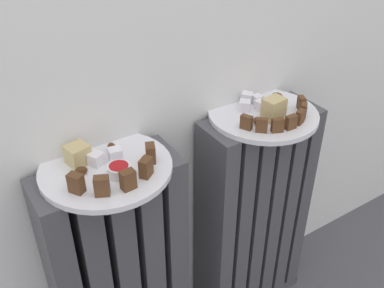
{
  "coord_description": "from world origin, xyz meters",
  "views": [
    {
      "loc": [
        -0.43,
        -0.39,
        1.14
      ],
      "look_at": [
        0.0,
        0.28,
        0.62
      ],
      "focal_mm": 41.32,
      "sensor_mm": 36.0,
      "label": 1
    }
  ],
  "objects_px": {
    "fork": "(271,107)",
    "plate_left": "(106,168)",
    "radiator_left": "(121,280)",
    "plate_right": "(263,114)",
    "radiator_right": "(253,217)",
    "jam_bowl_right": "(278,105)",
    "jam_bowl_left": "(119,170)"
  },
  "relations": [
    {
      "from": "radiator_left",
      "to": "radiator_right",
      "type": "height_order",
      "value": "same"
    },
    {
      "from": "plate_left",
      "to": "fork",
      "type": "distance_m",
      "value": 0.43
    },
    {
      "from": "radiator_right",
      "to": "fork",
      "type": "xyz_separation_m",
      "value": [
        0.03,
        0.01,
        0.33
      ]
    },
    {
      "from": "plate_left",
      "to": "jam_bowl_right",
      "type": "relative_size",
      "value": 5.68
    },
    {
      "from": "radiator_left",
      "to": "jam_bowl_left",
      "type": "distance_m",
      "value": 0.35
    },
    {
      "from": "plate_left",
      "to": "fork",
      "type": "relative_size",
      "value": 2.56
    },
    {
      "from": "radiator_right",
      "to": "plate_left",
      "type": "height_order",
      "value": "plate_left"
    },
    {
      "from": "radiator_right",
      "to": "jam_bowl_left",
      "type": "relative_size",
      "value": 14.17
    },
    {
      "from": "jam_bowl_right",
      "to": "fork",
      "type": "relative_size",
      "value": 0.45
    },
    {
      "from": "plate_right",
      "to": "fork",
      "type": "relative_size",
      "value": 2.56
    },
    {
      "from": "jam_bowl_right",
      "to": "radiator_right",
      "type": "bearing_deg",
      "value": 162.13
    },
    {
      "from": "plate_right",
      "to": "jam_bowl_right",
      "type": "xyz_separation_m",
      "value": [
        0.03,
        -0.01,
        0.02
      ]
    },
    {
      "from": "plate_right",
      "to": "jam_bowl_left",
      "type": "xyz_separation_m",
      "value": [
        -0.39,
        -0.04,
        0.02
      ]
    },
    {
      "from": "radiator_right",
      "to": "jam_bowl_left",
      "type": "distance_m",
      "value": 0.52
    },
    {
      "from": "plate_right",
      "to": "jam_bowl_right",
      "type": "distance_m",
      "value": 0.04
    },
    {
      "from": "radiator_left",
      "to": "plate_left",
      "type": "height_order",
      "value": "plate_left"
    },
    {
      "from": "radiator_left",
      "to": "plate_left",
      "type": "xyz_separation_m",
      "value": [
        0.0,
        0.0,
        0.32
      ]
    },
    {
      "from": "radiator_right",
      "to": "plate_right",
      "type": "bearing_deg",
      "value": -116.57
    },
    {
      "from": "radiator_right",
      "to": "radiator_left",
      "type": "bearing_deg",
      "value": -180.0
    },
    {
      "from": "plate_left",
      "to": "jam_bowl_right",
      "type": "xyz_separation_m",
      "value": [
        0.43,
        -0.01,
        0.02
      ]
    },
    {
      "from": "plate_right",
      "to": "radiator_right",
      "type": "bearing_deg",
      "value": 63.43
    },
    {
      "from": "radiator_left",
      "to": "jam_bowl_left",
      "type": "xyz_separation_m",
      "value": [
        0.01,
        -0.04,
        0.34
      ]
    },
    {
      "from": "radiator_left",
      "to": "radiator_right",
      "type": "bearing_deg",
      "value": 0.0
    },
    {
      "from": "radiator_right",
      "to": "jam_bowl_right",
      "type": "xyz_separation_m",
      "value": [
        0.03,
        -0.01,
        0.34
      ]
    },
    {
      "from": "radiator_left",
      "to": "fork",
      "type": "height_order",
      "value": "fork"
    },
    {
      "from": "fork",
      "to": "radiator_right",
      "type": "bearing_deg",
      "value": -167.87
    },
    {
      "from": "fork",
      "to": "plate_left",
      "type": "bearing_deg",
      "value": -179.11
    },
    {
      "from": "radiator_left",
      "to": "plate_left",
      "type": "bearing_deg",
      "value": 0.0
    },
    {
      "from": "radiator_left",
      "to": "plate_right",
      "type": "relative_size",
      "value": 2.42
    },
    {
      "from": "jam_bowl_left",
      "to": "plate_left",
      "type": "bearing_deg",
      "value": 103.02
    },
    {
      "from": "plate_left",
      "to": "jam_bowl_right",
      "type": "bearing_deg",
      "value": -1.42
    },
    {
      "from": "radiator_left",
      "to": "fork",
      "type": "distance_m",
      "value": 0.54
    }
  ]
}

